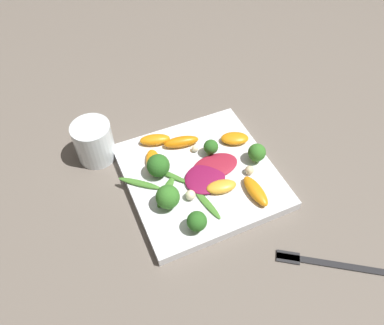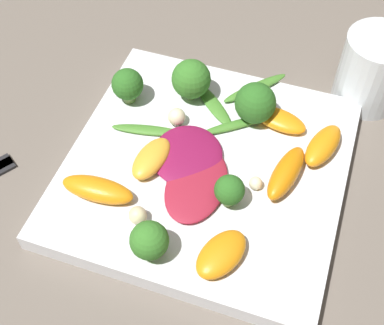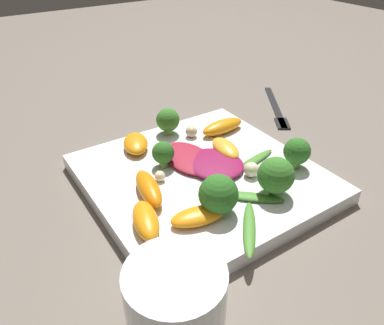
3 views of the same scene
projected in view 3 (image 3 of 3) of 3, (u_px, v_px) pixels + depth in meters
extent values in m
plane|color=#6B6056|center=(202.00, 185.00, 0.49)|extent=(2.40, 2.40, 0.00)
cube|color=white|center=(202.00, 178.00, 0.48)|extent=(0.27, 0.27, 0.02)
cylinder|color=white|center=(176.00, 310.00, 0.29)|extent=(0.08, 0.08, 0.08)
cube|color=#262628|center=(275.00, 106.00, 0.69)|extent=(0.11, 0.15, 0.01)
cube|color=#262628|center=(282.00, 123.00, 0.63)|extent=(0.04, 0.04, 0.01)
ellipsoid|color=maroon|center=(216.00, 165.00, 0.48)|extent=(0.09, 0.09, 0.01)
ellipsoid|color=maroon|center=(188.00, 158.00, 0.50)|extent=(0.06, 0.09, 0.01)
ellipsoid|color=orange|center=(149.00, 188.00, 0.43)|extent=(0.04, 0.07, 0.02)
ellipsoid|color=orange|center=(222.00, 127.00, 0.56)|extent=(0.07, 0.03, 0.02)
ellipsoid|color=orange|center=(198.00, 216.00, 0.40)|extent=(0.07, 0.04, 0.01)
ellipsoid|color=orange|center=(136.00, 143.00, 0.52)|extent=(0.05, 0.06, 0.02)
ellipsoid|color=#FCAD33|center=(225.00, 148.00, 0.51)|extent=(0.04, 0.06, 0.02)
ellipsoid|color=orange|center=(146.00, 220.00, 0.39)|extent=(0.04, 0.07, 0.02)
cylinder|color=#7A9E51|center=(164.00, 162.00, 0.49)|extent=(0.01, 0.01, 0.01)
sphere|color=#2D6B23|center=(163.00, 153.00, 0.48)|extent=(0.03, 0.03, 0.03)
cylinder|color=#7A9E51|center=(295.00, 162.00, 0.48)|extent=(0.01, 0.01, 0.01)
sphere|color=#2D6B23|center=(297.00, 151.00, 0.48)|extent=(0.03, 0.03, 0.03)
cylinder|color=#7A9E51|center=(274.00, 189.00, 0.44)|extent=(0.01, 0.01, 0.01)
sphere|color=#387A28|center=(276.00, 175.00, 0.43)|extent=(0.04, 0.04, 0.04)
cylinder|color=#84AD5B|center=(168.00, 129.00, 0.56)|extent=(0.01, 0.01, 0.01)
sphere|color=#387A28|center=(168.00, 120.00, 0.55)|extent=(0.03, 0.03, 0.03)
cylinder|color=#84AD5B|center=(218.00, 207.00, 0.41)|extent=(0.02, 0.02, 0.01)
sphere|color=#2D6B23|center=(218.00, 194.00, 0.40)|extent=(0.04, 0.04, 0.04)
ellipsoid|color=#47842D|center=(252.00, 197.00, 0.43)|extent=(0.07, 0.06, 0.01)
ellipsoid|color=#47842D|center=(249.00, 228.00, 0.39)|extent=(0.06, 0.07, 0.01)
ellipsoid|color=#47842D|center=(254.00, 161.00, 0.50)|extent=(0.08, 0.03, 0.01)
ellipsoid|color=#47842D|center=(219.00, 197.00, 0.43)|extent=(0.07, 0.06, 0.01)
sphere|color=beige|center=(191.00, 131.00, 0.55)|extent=(0.02, 0.02, 0.02)
sphere|color=beige|center=(251.00, 170.00, 0.47)|extent=(0.02, 0.02, 0.02)
sphere|color=beige|center=(160.00, 176.00, 0.46)|extent=(0.01, 0.01, 0.01)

